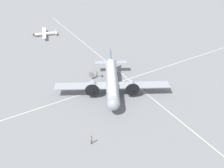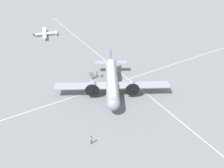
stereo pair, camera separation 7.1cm
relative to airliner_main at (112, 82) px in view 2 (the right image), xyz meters
name	(u,v)px [view 2 (the right image)]	position (x,y,z in m)	size (l,w,h in m)	color
ground_plane	(112,90)	(-0.20, -0.37, -2.54)	(300.00, 300.00, 0.00)	slate
apron_line_eastwest	(107,86)	(-0.20, -2.46, -2.53)	(120.00, 0.16, 0.01)	silver
apron_line_northsouth	(133,83)	(-6.02, -0.37, -2.53)	(0.16, 120.00, 0.01)	silver
airliner_main	(112,82)	(0.00, 0.00, 0.00)	(22.74, 18.03, 5.84)	#9399A3
crew_foreground	(91,139)	(10.51, 11.09, -1.49)	(0.54, 0.36, 1.67)	#473D2D
passenger_boarding	(97,73)	(0.11, -7.12, -1.47)	(0.60, 0.28, 1.75)	navy
suitcase_near_door	(102,76)	(-1.02, -6.51, -2.23)	(0.37, 0.13, 0.65)	brown
baggage_cart	(92,75)	(0.88, -7.99, -2.26)	(1.27, 2.42, 0.56)	#56565B
light_aircraft_distant	(45,34)	(3.03, -40.97, -1.69)	(8.26, 10.86, 2.09)	white
traffic_cone	(109,102)	(2.72, 3.37, -2.28)	(0.42, 0.42, 0.55)	orange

